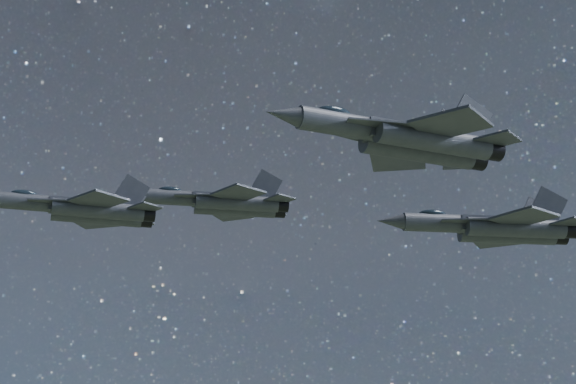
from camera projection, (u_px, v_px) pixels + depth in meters
name	position (u px, v px, depth m)	size (l,w,h in m)	color
jet_lead	(83.00, 209.00, 73.01)	(15.70, 10.77, 3.94)	#2E323A
jet_left	(223.00, 202.00, 87.83)	(17.16, 11.52, 4.33)	#2E323A
jet_right	(407.00, 139.00, 67.35)	(20.20, 14.18, 5.10)	#2E323A
jet_slot	(495.00, 228.00, 77.91)	(18.34, 12.17, 4.67)	#2E323A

